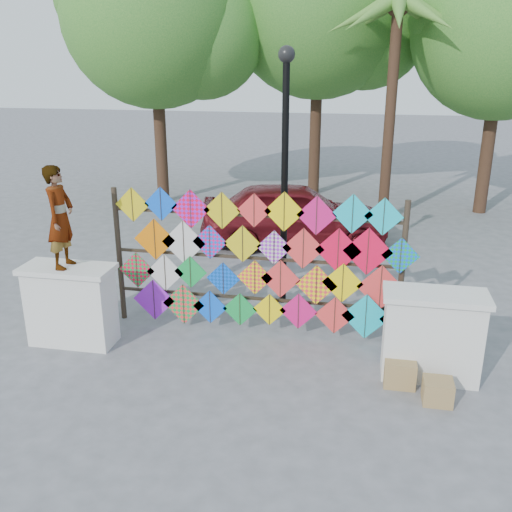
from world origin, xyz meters
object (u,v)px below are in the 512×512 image
vendor_woman (60,217)px  lamppost (285,156)px  kite_rack (260,263)px  sedan (294,214)px

vendor_woman → lamppost: size_ratio=0.35×
kite_rack → sedan: size_ratio=1.11×
kite_rack → sedan: kite_rack is taller
lamppost → vendor_woman: bearing=-143.9°
vendor_woman → lamppost: (3.01, 2.20, 0.64)m
vendor_woman → lamppost: 3.79m
sedan → lamppost: lamppost is taller
sedan → lamppost: (0.24, -3.47, 1.94)m
sedan → kite_rack: bearing=169.1°
kite_rack → sedan: bearing=90.7°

